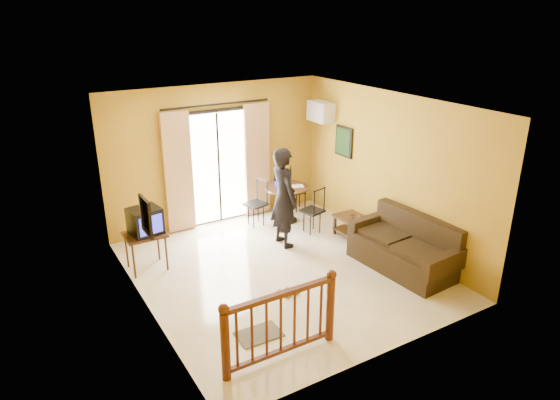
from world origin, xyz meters
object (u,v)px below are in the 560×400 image
dining_table (287,194)px  television (145,221)px  coffee_table (357,226)px  sofa (405,249)px  standing_person (284,198)px

dining_table → television: bearing=-170.0°
coffee_table → sofa: 1.27m
television → coffee_table: 3.87m
dining_table → standing_person: bearing=-124.6°
standing_person → coffee_table: bearing=-113.3°
dining_table → coffee_table: bearing=-65.3°
television → dining_table: size_ratio=0.61×
dining_table → coffee_table: (0.67, -1.45, -0.31)m
dining_table → coffee_table: dining_table is taller
standing_person → dining_table: bearing=-35.2°
coffee_table → standing_person: bearing=157.2°
television → coffee_table: television is taller
coffee_table → sofa: sofa is taller
television → sofa: size_ratio=0.28×
television → dining_table: bearing=1.4°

